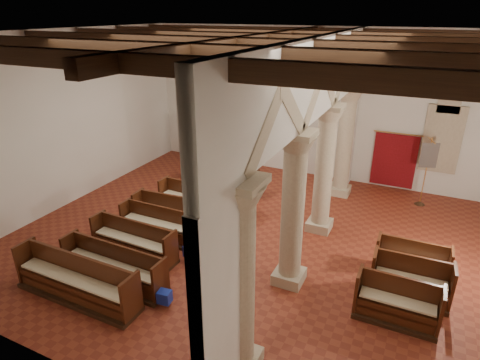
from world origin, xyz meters
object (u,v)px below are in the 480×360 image
nave_pew_0 (77,286)px  aisle_pew_0 (396,307)px  pipe_organ (209,133)px  processional_banner (423,184)px  lectern (248,171)px

nave_pew_0 → aisle_pew_0: 7.53m
pipe_organ → processional_banner: bearing=-4.2°
processional_banner → nave_pew_0: processional_banner is taller
aisle_pew_0 → pipe_organ: bearing=140.6°
nave_pew_0 → aisle_pew_0: size_ratio=1.89×
pipe_organ → aisle_pew_0: pipe_organ is taller
lectern → nave_pew_0: 8.50m
processional_banner → pipe_organ: bearing=157.7°
lectern → nave_pew_0: size_ratio=0.31×
aisle_pew_0 → processional_banner: bearing=88.2°
lectern → processional_banner: size_ratio=0.42×
processional_banner → nave_pew_0: (-7.30, -9.17, -0.44)m
pipe_organ → processional_banner: (9.16, -0.68, -0.55)m
pipe_organ → nave_pew_0: pipe_organ is taller
processional_banner → aisle_pew_0: 6.67m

